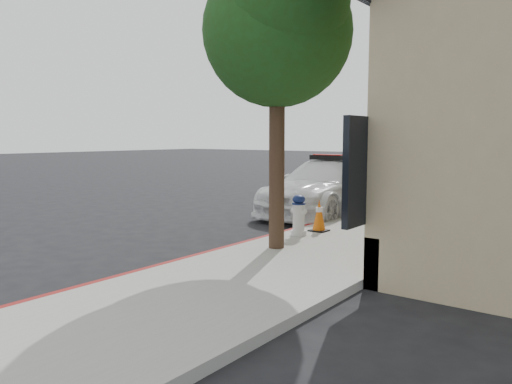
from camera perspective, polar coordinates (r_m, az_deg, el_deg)
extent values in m
plane|color=black|center=(13.12, -3.10, -3.78)|extent=(120.00, 120.00, 0.00)
cube|color=gray|center=(20.54, 23.52, -0.41)|extent=(3.20, 50.00, 0.15)
cube|color=maroon|center=(20.95, 19.43, -0.13)|extent=(0.12, 50.00, 0.15)
cylinder|color=black|center=(9.58, 2.39, 3.32)|extent=(0.30, 0.30, 3.30)
sphere|color=#1C3B12|center=(9.76, 2.46, 17.84)|extent=(2.80, 2.80, 2.80)
sphere|color=#1C3B12|center=(9.39, 3.50, 20.80)|extent=(2.24, 2.24, 2.24)
sphere|color=#1C3B12|center=(10.15, 1.76, 15.68)|extent=(2.10, 2.10, 2.10)
cylinder|color=black|center=(16.78, 18.19, 4.12)|extent=(0.30, 0.30, 3.19)
sphere|color=#1C3B12|center=(16.87, 18.48, 12.27)|extent=(2.60, 2.60, 2.60)
sphere|color=#1C3B12|center=(16.51, 19.54, 13.77)|extent=(2.08, 2.08, 2.08)
sphere|color=#1C3B12|center=(17.24, 17.65, 11.16)|extent=(1.95, 1.95, 1.95)
cylinder|color=black|center=(24.48, 24.33, 4.73)|extent=(0.30, 0.30, 3.41)
sphere|color=#1C3B12|center=(24.56, 24.60, 10.58)|extent=(3.00, 3.00, 3.00)
sphere|color=#1C3B12|center=(24.22, 25.43, 11.56)|extent=(2.40, 2.40, 2.40)
sphere|color=#1C3B12|center=(24.91, 23.93, 9.85)|extent=(2.25, 2.25, 2.25)
imported|color=white|center=(15.07, 8.16, 0.61)|extent=(2.41, 5.67, 1.63)
cube|color=black|center=(15.01, 8.21, 3.94)|extent=(1.11, 0.31, 0.14)
cube|color=#A50A07|center=(15.00, 8.22, 4.17)|extent=(0.90, 0.24, 0.06)
imported|color=#21252A|center=(21.53, 14.62, 1.88)|extent=(1.94, 4.24, 1.41)
imported|color=#162038|center=(27.90, 20.01, 2.85)|extent=(2.21, 4.97, 1.58)
cylinder|color=silver|center=(11.02, 4.88, -4.67)|extent=(0.34, 0.34, 0.11)
cylinder|color=silver|center=(10.96, 4.89, -2.87)|extent=(0.26, 0.26, 0.59)
ellipsoid|color=#121E4E|center=(10.90, 4.91, -0.82)|extent=(0.28, 0.28, 0.20)
cylinder|color=silver|center=(10.94, 4.90, -2.17)|extent=(0.37, 0.12, 0.11)
cylinder|color=silver|center=(10.94, 4.90, -2.17)|extent=(0.11, 0.20, 0.11)
cube|color=black|center=(11.56, 7.20, -4.37)|extent=(0.39, 0.39, 0.03)
cone|color=#DD600B|center=(11.49, 7.23, -2.57)|extent=(0.30, 0.30, 0.70)
cylinder|color=white|center=(11.48, 7.23, -2.00)|extent=(0.16, 0.16, 0.11)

